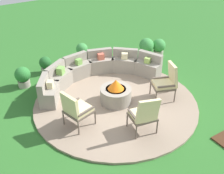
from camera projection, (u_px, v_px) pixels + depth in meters
name	position (u px, v px, depth m)	size (l,w,h in m)	color
ground_plane	(116.00, 103.00, 8.04)	(24.00, 24.00, 0.00)	#2D6B28
patio_circle	(116.00, 103.00, 8.02)	(4.63, 4.63, 0.06)	gray
fire_pit	(116.00, 93.00, 7.86)	(0.88, 0.88, 0.72)	gray
curved_stone_bench	(95.00, 71.00, 8.90)	(4.07, 1.86, 0.76)	gray
lounge_chair_front_left	(76.00, 109.00, 6.83)	(0.75, 0.74, 1.02)	brown
lounge_chair_front_right	(144.00, 114.00, 6.63)	(0.69, 0.66, 1.06)	brown
lounge_chair_back_left	(167.00, 81.00, 7.89)	(0.78, 0.75, 1.10)	brown
potted_plant_0	(146.00, 47.00, 10.30)	(0.54, 0.54, 0.79)	#A89E8E
potted_plant_1	(82.00, 52.00, 10.08)	(0.42, 0.42, 0.72)	brown
potted_plant_2	(159.00, 47.00, 10.47)	(0.49, 0.49, 0.69)	#A89E8E
potted_plant_3	(46.00, 64.00, 9.41)	(0.40, 0.40, 0.59)	#A89E8E
potted_plant_4	(23.00, 76.00, 8.65)	(0.49, 0.49, 0.66)	#A89E8E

